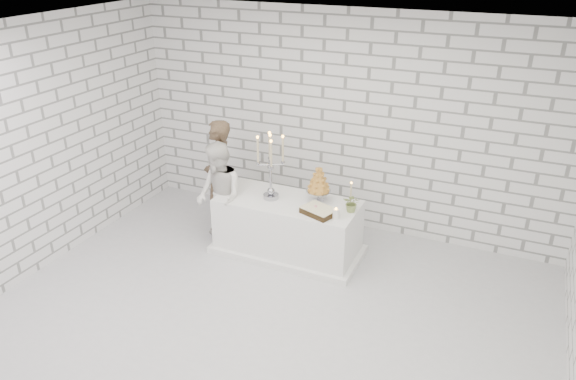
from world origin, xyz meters
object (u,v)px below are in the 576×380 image
object	(u,v)px
cake_table	(288,227)
candelabra	(271,167)
bride	(219,196)
groom	(219,176)
croquembouche	(319,184)

from	to	relation	value
cake_table	candelabra	bearing A→B (deg)	-173.85
bride	groom	bearing A→B (deg)	161.98
cake_table	groom	size ratio (longest dim) A/B	1.13
candelabra	croquembouche	world-z (taller)	candelabra
bride	croquembouche	bearing A→B (deg)	55.59
groom	bride	size ratio (longest dim) A/B	1.10
candelabra	croquembouche	distance (m)	0.63
bride	candelabra	world-z (taller)	candelabra
candelabra	croquembouche	bearing A→B (deg)	15.28
cake_table	croquembouche	world-z (taller)	croquembouche
cake_table	groom	distance (m)	1.24
candelabra	croquembouche	size ratio (longest dim) A/B	1.80
groom	bride	xyz separation A→B (m)	(0.25, -0.42, -0.08)
groom	croquembouche	world-z (taller)	groom
croquembouche	cake_table	bearing A→B (deg)	-159.46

